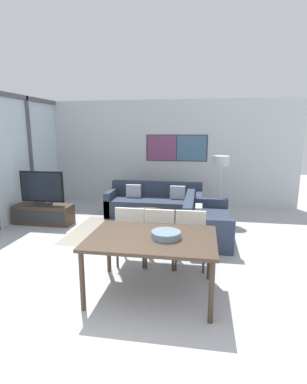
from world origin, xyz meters
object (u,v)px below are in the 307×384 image
Objects in this scene: tv_console at (44,214)px; sofa_side at (203,224)px; dining_chair_left at (132,232)px; dining_chair_centre at (161,234)px; fruit_bowl at (166,234)px; television at (42,189)px; coffee_table at (145,218)px; floor_lamp at (221,165)px; dining_chair_right at (190,236)px; dining_table at (152,242)px; sofa_main at (155,204)px.

sofa_side is (3.45, -0.31, 0.06)m from tv_console.
dining_chair_centre is (0.44, -0.01, 0.00)m from dining_chair_left.
fruit_bowl is at bearing 168.05° from sofa_side.
dining_chair_left is at bearing -34.92° from television.
television is at bearing 140.70° from fruit_bowl.
coffee_table is 2.14m from floor_lamp.
dining_chair_centre is 0.44m from dining_chair_right.
coffee_table is at bearing 107.58° from fruit_bowl.
floor_lamp is at bearing 73.78° from dining_table.
floor_lamp reaches higher than fruit_bowl.
coffee_table is 0.63× the size of floor_lamp.
dining_chair_centre is (-0.63, -1.36, 0.25)m from sofa_side.
sofa_main is 2.42× the size of dining_chair_left.
dining_table is 0.90m from dining_chair_right.
floor_lamp is (0.35, 1.26, 0.98)m from sofa_side.
dining_chair_centre is (0.52, -2.71, 0.25)m from sofa_main.
dining_chair_right is (0.88, -0.00, 0.00)m from dining_chair_left.
tv_console is 3.54× the size of fruit_bowl.
dining_chair_centre reaches higher than tv_console.
dining_table is (2.83, -2.44, -0.10)m from television.
dining_chair_right reaches higher than sofa_side.
dining_chair_centre is at bearing -110.57° from floor_lamp.
sofa_side is at bearing 51.62° from dining_chair_left.
dining_chair_left is at bearing 119.75° from dining_table.
dining_chair_right is (0.44, 0.01, 0.00)m from dining_chair_centre.
dining_chair_left reaches higher than sofa_main.
dining_table is (2.83, -2.43, 0.47)m from tv_console.
floor_lamp reaches higher than dining_chair_right.
tv_console is at bearing -166.07° from floor_lamp.
sofa_main is 2.78m from dining_chair_centre.
dining_chair_right is 2.77m from floor_lamp.
dining_chair_left is (-1.07, -1.35, 0.25)m from sofa_side.
dining_chair_left reaches higher than sofa_side.
sofa_main is 1.29m from coffee_table.
television is 1.06× the size of coffee_table.
floor_lamp is at bearing 13.92° from television.
dining_chair_left is 1.00× the size of dining_chair_right.
coffee_table is 1.73m from dining_chair_right.
coffee_table is 1.43m from dining_chair_left.
dining_chair_centre reaches higher than sofa_main.
television reaches higher than tv_console.
coffee_table is (2.30, -0.25, -0.47)m from television.
fruit_bowl is (-0.45, -2.14, 0.53)m from sofa_side.
sofa_main is at bearing 24.33° from tv_console.
tv_console is 0.86× the size of floor_lamp.
dining_chair_right is (0.44, 0.77, -0.17)m from dining_table.
dining_chair_right is (3.27, -1.67, -0.27)m from television.
sofa_side is at bearing -5.19° from television.
television is 0.44× the size of sofa_main.
dining_chair_right reaches higher than sofa_main.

